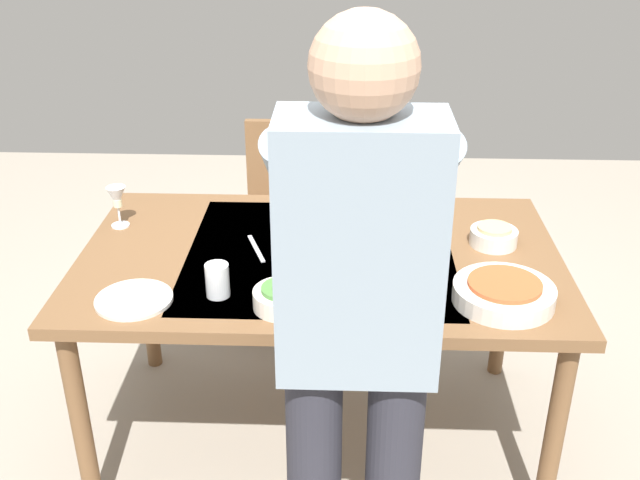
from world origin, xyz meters
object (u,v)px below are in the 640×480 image
(person_server, at_px, (357,330))
(dinner_plate_near, at_px, (134,300))
(dining_table, at_px, (320,272))
(chair_near, at_px, (290,210))
(wine_glass_left, at_px, (117,199))
(wine_bottle, at_px, (420,229))
(side_bowl_bread, at_px, (494,236))
(water_cup_near_left, at_px, (217,280))
(water_cup_near_right, at_px, (297,207))
(serving_bowl_pasta, at_px, (504,292))
(dinner_plate_far, at_px, (396,225))
(side_bowl_salad, at_px, (284,297))

(person_server, relative_size, dinner_plate_near, 7.34)
(dining_table, xyz_separation_m, chair_near, (0.17, -0.87, -0.17))
(chair_near, xyz_separation_m, wine_glass_left, (0.55, 0.68, 0.34))
(wine_bottle, bearing_deg, wine_glass_left, -11.45)
(dining_table, xyz_separation_m, side_bowl_bread, (-0.59, -0.09, 0.11))
(water_cup_near_left, bearing_deg, wine_glass_left, -47.40)
(water_cup_near_right, xyz_separation_m, dinner_plate_near, (0.45, 0.58, -0.05))
(serving_bowl_pasta, height_order, dinner_plate_far, serving_bowl_pasta)
(water_cup_near_left, xyz_separation_m, water_cup_near_right, (-0.20, -0.54, 0.00))
(chair_near, distance_m, serving_bowl_pasta, 1.39)
(water_cup_near_left, bearing_deg, side_bowl_salad, 163.70)
(side_bowl_bread, height_order, dinner_plate_far, side_bowl_bread)
(dining_table, relative_size, water_cup_near_left, 15.42)
(dinner_plate_far, bearing_deg, wine_glass_left, 2.06)
(serving_bowl_pasta, relative_size, side_bowl_bread, 1.88)
(side_bowl_salad, height_order, dinner_plate_near, side_bowl_salad)
(water_cup_near_right, distance_m, dinner_plate_near, 0.73)
(wine_glass_left, distance_m, side_bowl_salad, 0.82)
(person_server, bearing_deg, dinner_plate_near, -32.75)
(water_cup_near_right, xyz_separation_m, side_bowl_salad, (-0.00, 0.60, -0.02))
(person_server, relative_size, side_bowl_salad, 9.38)
(water_cup_near_left, relative_size, dinner_plate_near, 0.45)
(chair_near, relative_size, dinner_plate_far, 3.96)
(serving_bowl_pasta, xyz_separation_m, dinner_plate_far, (0.29, -0.51, -0.03))
(person_server, height_order, side_bowl_salad, person_server)
(side_bowl_salad, bearing_deg, dinner_plate_near, -1.90)
(serving_bowl_pasta, bearing_deg, water_cup_near_left, -0.54)
(person_server, distance_m, dinner_plate_far, 1.00)
(chair_near, bearing_deg, dinner_plate_far, 123.72)
(dining_table, height_order, serving_bowl_pasta, serving_bowl_pasta)
(wine_glass_left, distance_m, water_cup_near_left, 0.63)
(water_cup_near_left, xyz_separation_m, dinner_plate_near, (0.24, 0.04, -0.05))
(dining_table, bearing_deg, dinner_plate_far, -140.15)
(dining_table, distance_m, side_bowl_salad, 0.37)
(side_bowl_bread, bearing_deg, water_cup_near_right, -13.82)
(serving_bowl_pasta, bearing_deg, dinner_plate_far, -60.35)
(side_bowl_salad, height_order, side_bowl_bread, same)
(wine_bottle, xyz_separation_m, serving_bowl_pasta, (-0.23, 0.26, -0.08))
(person_server, distance_m, side_bowl_bread, 0.97)
(dining_table, relative_size, side_bowl_bread, 9.99)
(water_cup_near_left, bearing_deg, chair_near, -96.31)
(person_server, bearing_deg, dinner_plate_far, -98.79)
(side_bowl_salad, xyz_separation_m, dinner_plate_near, (0.45, -0.01, -0.03))
(water_cup_near_left, height_order, dinner_plate_near, water_cup_near_left)
(person_server, xyz_separation_m, wine_glass_left, (0.84, -0.93, -0.09))
(dining_table, relative_size, wine_bottle, 5.40)
(wine_glass_left, bearing_deg, dinner_plate_near, 109.76)
(chair_near, xyz_separation_m, water_cup_near_right, (-0.08, 0.61, 0.29))
(chair_near, relative_size, side_bowl_bread, 5.69)
(chair_near, xyz_separation_m, dinner_plate_far, (-0.43, 0.65, 0.24))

